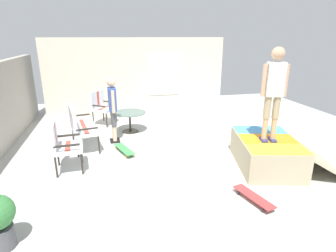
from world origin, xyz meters
name	(u,v)px	position (x,y,z in m)	size (l,w,h in m)	color
ground_plane	(180,158)	(0.00, 0.00, -0.05)	(12.00, 12.00, 0.10)	#B2B2AD
house_facade	(137,77)	(3.80, 0.49, 1.27)	(0.23, 6.00, 2.55)	beige
skate_ramp	(268,152)	(-0.88, -1.64, 0.30)	(2.02, 2.24, 0.61)	tan
patio_bench	(79,123)	(1.02, 2.23, 0.62)	(1.33, 0.78, 1.02)	#2D2823
patio_chair_near_house	(101,104)	(2.85, 1.73, 0.61)	(0.82, 0.80, 1.02)	#2D2823
patio_chair_by_wall	(61,142)	(-0.19, 2.46, 0.61)	(0.66, 0.60, 1.02)	#2D2823
patio_table	(130,118)	(1.89, 0.95, 0.40)	(0.90, 0.90, 0.57)	#2D2823
person_watching	(113,106)	(1.22, 1.41, 0.95)	(0.48, 0.26, 1.64)	black
person_skater	(274,88)	(-1.00, -1.53, 1.67)	(0.30, 0.47, 1.80)	navy
skateboard_by_bench	(124,149)	(0.44, 1.22, 0.08)	(0.82, 0.46, 0.10)	#3F8C4C
skateboard_spare	(254,197)	(-2.02, -0.71, 0.08)	(0.82, 0.40, 0.10)	#B23838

